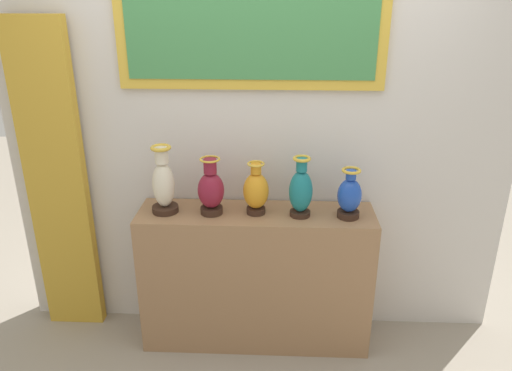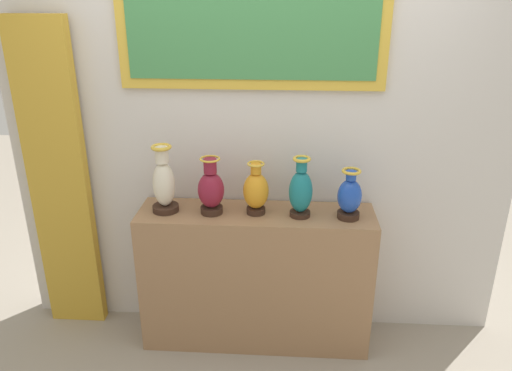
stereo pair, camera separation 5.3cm
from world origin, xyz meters
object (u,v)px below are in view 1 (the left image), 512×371
vase_burgundy (211,190)px  vase_amber (256,191)px  vase_sapphire (349,196)px  vase_ivory (164,184)px  vase_teal (301,190)px

vase_burgundy → vase_amber: 0.27m
vase_burgundy → vase_sapphire: vase_burgundy is taller
vase_sapphire → vase_ivory: bearing=178.6°
vase_amber → vase_sapphire: bearing=-3.2°
vase_burgundy → vase_amber: vase_burgundy is taller
vase_teal → vase_ivory: bearing=178.8°
vase_teal → vase_sapphire: (0.28, -0.01, -0.03)m
vase_ivory → vase_teal: size_ratio=1.13×
vase_amber → vase_teal: (0.26, -0.02, 0.02)m
vase_ivory → vase_sapphire: 1.10m
vase_ivory → vase_amber: (0.55, 0.00, -0.03)m
vase_amber → vase_burgundy: bearing=-177.0°
vase_amber → vase_teal: 0.27m
vase_burgundy → vase_sapphire: (0.81, -0.02, -0.02)m
vase_burgundy → vase_teal: (0.53, -0.01, 0.01)m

